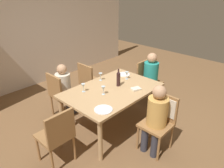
{
  "coord_description": "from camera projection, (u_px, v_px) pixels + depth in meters",
  "views": [
    {
      "loc": [
        -2.45,
        -2.3,
        2.47
      ],
      "look_at": [
        0.0,
        0.0,
        0.86
      ],
      "focal_mm": 34.51,
      "sensor_mm": 36.0,
      "label": 1
    }
  ],
  "objects": [
    {
      "name": "handbag",
      "position": [
        104.0,
        91.0,
        5.1
      ],
      "size": [
        0.16,
        0.29,
        0.22
      ],
      "primitive_type": "cube",
      "rotation": [
        0.0,
        0.0,
        -1.43
      ],
      "color": "brown",
      "rests_on": "ground_plane"
    },
    {
      "name": "wine_glass_near_right",
      "position": [
        83.0,
        86.0,
        3.63
      ],
      "size": [
        0.07,
        0.07,
        0.15
      ],
      "color": "silver",
      "rests_on": "dining_table"
    },
    {
      "name": "dinner_plate_host",
      "position": [
        124.0,
        74.0,
        4.34
      ],
      "size": [
        0.24,
        0.24,
        0.01
      ],
      "primitive_type": "cylinder",
      "color": "white",
      "rests_on": "dining_table"
    },
    {
      "name": "wine_bottle_tall_green",
      "position": [
        118.0,
        78.0,
        3.83
      ],
      "size": [
        0.07,
        0.07,
        0.33
      ],
      "color": "black",
      "rests_on": "dining_table"
    },
    {
      "name": "wine_glass_centre",
      "position": [
        103.0,
        89.0,
        3.55
      ],
      "size": [
        0.07,
        0.07,
        0.15
      ],
      "color": "silver",
      "rests_on": "dining_table"
    },
    {
      "name": "folded_napkin",
      "position": [
        136.0,
        89.0,
        3.74
      ],
      "size": [
        0.19,
        0.17,
        0.03
      ],
      "primitive_type": "cube",
      "rotation": [
        0.0,
        0.0,
        -0.36
      ],
      "color": "beige",
      "rests_on": "dining_table"
    },
    {
      "name": "chair_far_left",
      "position": [
        60.0,
        92.0,
        4.13
      ],
      "size": [
        0.44,
        0.44,
        0.92
      ],
      "rotation": [
        0.0,
        0.0,
        -1.57
      ],
      "color": "olive",
      "rests_on": "ground_plane"
    },
    {
      "name": "chair_right_end",
      "position": [
        147.0,
        79.0,
        4.71
      ],
      "size": [
        0.44,
        0.44,
        0.92
      ],
      "rotation": [
        0.0,
        0.0,
        3.14
      ],
      "color": "olive",
      "rests_on": "ground_plane"
    },
    {
      "name": "ground_plane",
      "position": [
        112.0,
        125.0,
        4.09
      ],
      "size": [
        10.0,
        10.0,
        0.0
      ],
      "primitive_type": "plane",
      "color": "brown"
    },
    {
      "name": "dining_table",
      "position": [
        112.0,
        93.0,
        3.8
      ],
      "size": [
        1.67,
        1.1,
        0.76
      ],
      "color": "tan",
      "rests_on": "ground_plane"
    },
    {
      "name": "wine_glass_far",
      "position": [
        101.0,
        75.0,
        4.06
      ],
      "size": [
        0.07,
        0.07,
        0.15
      ],
      "color": "silver",
      "rests_on": "dining_table"
    },
    {
      "name": "chair_left_end",
      "position": [
        57.0,
        134.0,
        3.01
      ],
      "size": [
        0.44,
        0.44,
        0.92
      ],
      "color": "olive",
      "rests_on": "ground_plane"
    },
    {
      "name": "chair_near",
      "position": [
        161.0,
        114.0,
        3.34
      ],
      "size": [
        0.46,
        0.44,
        0.92
      ],
      "rotation": [
        0.0,
        0.0,
        1.57
      ],
      "color": "olive",
      "rests_on": "ground_plane"
    },
    {
      "name": "wine_glass_near_left",
      "position": [
        127.0,
        74.0,
        4.11
      ],
      "size": [
        0.07,
        0.07,
        0.15
      ],
      "color": "silver",
      "rests_on": "dining_table"
    },
    {
      "name": "person_man_guest",
      "position": [
        65.0,
        86.0,
        4.16
      ],
      "size": [
        0.33,
        0.28,
        1.08
      ],
      "rotation": [
        0.0,
        0.0,
        -1.57
      ],
      "color": "#33333D",
      "rests_on": "ground_plane"
    },
    {
      "name": "dinner_plate_guest_left",
      "position": [
        103.0,
        110.0,
        3.15
      ],
      "size": [
        0.27,
        0.27,
        0.01
      ],
      "primitive_type": "cylinder",
      "color": "white",
      "rests_on": "dining_table"
    },
    {
      "name": "person_man_bearded",
      "position": [
        152.0,
        75.0,
        4.59
      ],
      "size": [
        0.31,
        0.35,
        1.14
      ],
      "rotation": [
        0.0,
        0.0,
        3.14
      ],
      "color": "#33333D",
      "rests_on": "ground_plane"
    },
    {
      "name": "person_woman_host",
      "position": [
        156.0,
        115.0,
        3.22
      ],
      "size": [
        0.35,
        0.31,
        1.14
      ],
      "rotation": [
        0.0,
        0.0,
        1.57
      ],
      "color": "#33333D",
      "rests_on": "ground_plane"
    },
    {
      "name": "rear_room_partition",
      "position": [
        29.0,
        32.0,
        5.21
      ],
      "size": [
        6.4,
        0.12,
        2.7
      ],
      "primitive_type": "cube",
      "color": "beige",
      "rests_on": "ground_plane"
    },
    {
      "name": "chair_far_right",
      "position": [
        90.0,
        81.0,
        4.63
      ],
      "size": [
        0.44,
        0.44,
        0.92
      ],
      "rotation": [
        0.0,
        0.0,
        -1.57
      ],
      "color": "olive",
      "rests_on": "ground_plane"
    }
  ]
}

